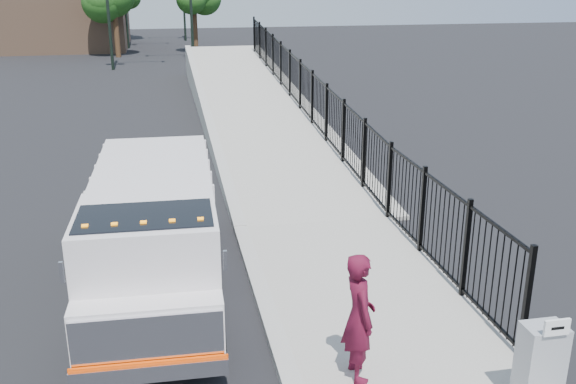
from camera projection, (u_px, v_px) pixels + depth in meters
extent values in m
plane|color=black|center=(269.00, 320.00, 11.05)|extent=(120.00, 120.00, 0.00)
cube|color=#9E998E|center=(419.00, 372.00, 9.53)|extent=(3.55, 12.00, 0.12)
cube|color=#9E998E|center=(256.00, 117.00, 26.27)|extent=(3.95, 24.06, 3.19)
cube|color=black|center=(312.00, 115.00, 22.53)|extent=(0.10, 28.00, 1.80)
cube|color=black|center=(157.00, 261.00, 12.13)|extent=(1.06, 6.11, 0.20)
cube|color=silver|center=(149.00, 265.00, 9.91)|extent=(2.16, 2.03, 1.79)
cube|color=silver|center=(149.00, 328.00, 9.02)|extent=(2.12, 0.68, 0.90)
cube|color=silver|center=(148.00, 341.00, 8.71)|extent=(2.06, 0.13, 0.76)
cube|color=silver|center=(150.00, 372.00, 8.79)|extent=(2.15, 0.22, 0.25)
cube|color=#E63B00|center=(149.00, 363.00, 8.74)|extent=(2.15, 0.10, 0.05)
cube|color=black|center=(146.00, 239.00, 9.53)|extent=(2.00, 1.22, 0.76)
cube|color=silver|center=(155.00, 197.00, 12.92)|extent=(2.25, 3.82, 1.52)
cube|color=silver|center=(62.00, 272.00, 8.77)|extent=(0.06, 0.06, 0.31)
cube|color=silver|center=(225.00, 261.00, 9.12)|extent=(0.06, 0.06, 0.31)
cube|color=orange|center=(85.00, 227.00, 8.99)|extent=(0.09, 0.07, 0.05)
cube|color=orange|center=(114.00, 225.00, 9.05)|extent=(0.09, 0.07, 0.05)
cube|color=orange|center=(144.00, 223.00, 9.11)|extent=(0.09, 0.07, 0.05)
cube|color=orange|center=(172.00, 221.00, 9.18)|extent=(0.09, 0.07, 0.05)
cube|color=orange|center=(201.00, 220.00, 9.24)|extent=(0.09, 0.07, 0.05)
cylinder|color=black|center=(88.00, 345.00, 9.49)|extent=(0.31, 0.90, 0.90)
cylinder|color=black|center=(215.00, 334.00, 9.78)|extent=(0.31, 0.90, 0.90)
cylinder|color=black|center=(114.00, 233.00, 13.58)|extent=(0.31, 0.90, 0.90)
cylinder|color=black|center=(203.00, 227.00, 13.87)|extent=(0.31, 0.90, 0.90)
cylinder|color=black|center=(118.00, 216.00, 14.50)|extent=(0.31, 0.90, 0.90)
cylinder|color=black|center=(201.00, 211.00, 14.79)|extent=(0.31, 0.90, 0.90)
imported|color=#510D22|center=(359.00, 317.00, 9.03)|extent=(0.47, 0.71, 1.93)
cube|color=gray|center=(540.00, 368.00, 8.45)|extent=(0.55, 0.40, 1.25)
cube|color=white|center=(557.00, 327.00, 8.01)|extent=(0.35, 0.04, 0.22)
cylinder|color=black|center=(107.00, 1.00, 37.56)|extent=(0.18, 0.18, 8.00)
cylinder|color=#382314|center=(117.00, 34.00, 44.04)|extent=(0.36, 0.36, 3.20)
cylinder|color=#382314|center=(195.00, 30.00, 46.55)|extent=(0.36, 0.36, 3.20)
cylinder|color=#382314|center=(126.00, 21.00, 55.24)|extent=(0.36, 0.36, 3.20)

